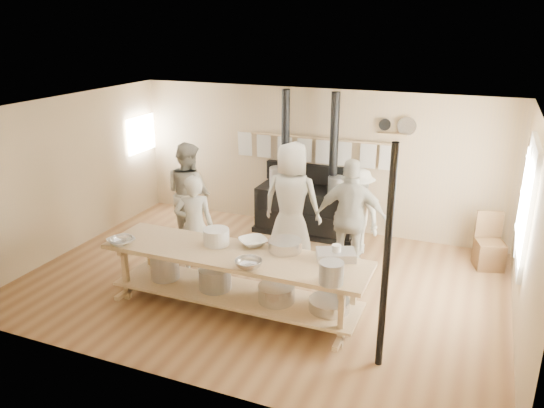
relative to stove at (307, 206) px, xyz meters
name	(u,v)px	position (x,y,z in m)	size (l,w,h in m)	color
ground	(262,281)	(0.01, -2.12, -0.52)	(7.00, 7.00, 0.00)	brown
room_shell	(261,178)	(0.01, -2.12, 1.10)	(7.00, 7.00, 7.00)	tan
window_right	(527,204)	(3.48, -1.52, 0.98)	(0.09, 1.50, 1.65)	beige
left_opening	(141,134)	(-3.44, -0.12, 1.08)	(0.00, 0.90, 0.90)	white
stove	(307,206)	(0.00, 0.00, 0.00)	(1.90, 0.75, 2.60)	black
towel_rail	(314,147)	(0.01, 0.28, 1.03)	(3.00, 0.04, 0.47)	tan
back_wall_shelf	(397,128)	(1.47, 0.32, 1.48)	(0.63, 0.14, 0.32)	tan
prep_table	(234,275)	(0.00, -3.02, 0.00)	(3.60, 0.90, 0.85)	tan
support_post	(386,261)	(2.06, -3.47, 0.78)	(0.08, 0.08, 2.60)	black
cook_far_left	(194,226)	(-1.02, -2.30, 0.28)	(0.59, 0.38, 1.61)	#ADAB9A
cook_left	(189,193)	(-1.78, -1.16, 0.37)	(0.87, 0.68, 1.79)	#ADAB9A
cook_center	(292,202)	(0.12, -1.14, 0.45)	(0.95, 0.62, 1.95)	#ADAB9A
cook_right	(351,219)	(1.15, -1.39, 0.40)	(1.08, 0.45, 1.84)	#ADAB9A
cook_by_window	(357,211)	(1.05, -0.57, 0.23)	(0.97, 0.56, 1.50)	#ADAB9A
chair	(489,252)	(3.15, -0.29, -0.26)	(0.52, 0.52, 0.89)	brown
bowl_white_a	(121,241)	(-1.54, -3.35, 0.37)	(0.35, 0.35, 0.09)	white
bowl_steel_a	(122,241)	(-1.53, -3.35, 0.38)	(0.30, 0.30, 0.10)	silver
bowl_white_b	(253,242)	(0.13, -2.69, 0.37)	(0.37, 0.37, 0.09)	white
bowl_steel_b	(249,264)	(0.37, -3.35, 0.38)	(0.34, 0.34, 0.11)	silver
roasting_pan	(336,255)	(1.29, -2.69, 0.38)	(0.49, 0.32, 0.11)	#B2B2B7
mixing_bowl_large	(285,245)	(0.60, -2.69, 0.40)	(0.45, 0.45, 0.14)	silver
bucket_galv	(331,273)	(1.42, -3.35, 0.46)	(0.29, 0.29, 0.27)	gray
deep_bowl_enamel	(216,237)	(-0.34, -2.86, 0.44)	(0.35, 0.35, 0.22)	white
pitcher	(336,252)	(1.30, -2.69, 0.43)	(0.12, 0.12, 0.19)	white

